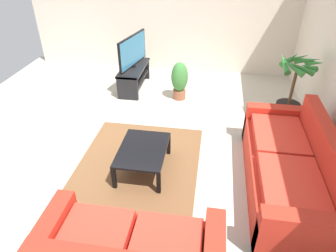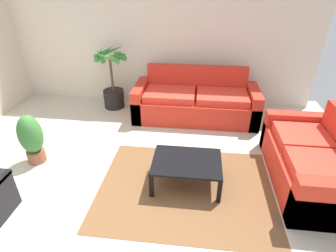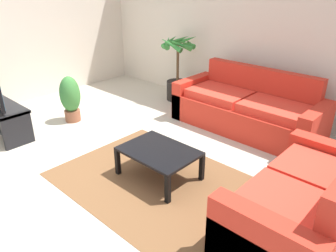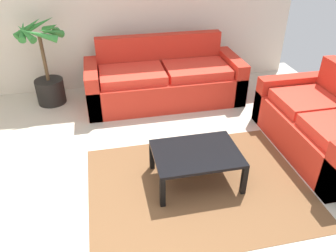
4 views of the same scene
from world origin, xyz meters
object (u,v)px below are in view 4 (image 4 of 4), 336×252
(coffee_table, at_px, (196,156))
(potted_palm, at_px, (46,70))
(couch_loveseat, at_px, (324,127))
(couch_main, at_px, (164,81))

(coffee_table, height_order, potted_palm, potted_palm)
(couch_loveseat, relative_size, potted_palm, 1.38)
(couch_main, bearing_deg, potted_palm, 170.73)
(potted_palm, bearing_deg, coffee_table, -53.42)
(couch_main, distance_m, potted_palm, 1.68)
(couch_main, bearing_deg, coffee_table, -91.64)
(couch_loveseat, relative_size, coffee_table, 1.95)
(potted_palm, bearing_deg, couch_loveseat, -30.95)
(couch_main, bearing_deg, couch_loveseat, -46.78)
(couch_loveseat, height_order, potted_palm, potted_palm)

